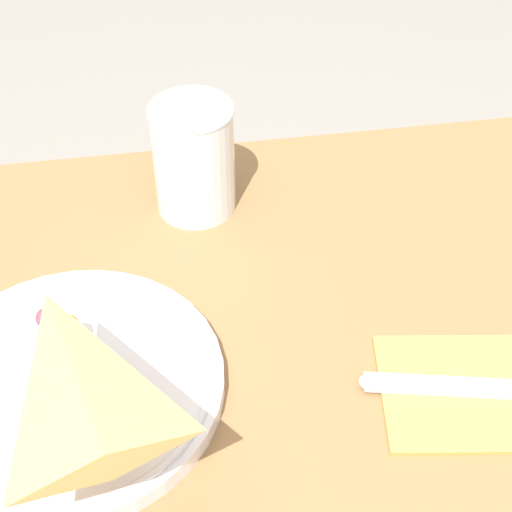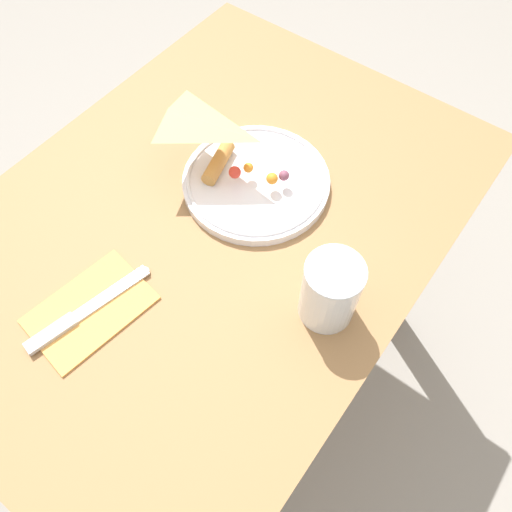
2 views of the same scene
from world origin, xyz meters
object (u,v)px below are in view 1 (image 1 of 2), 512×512
object	(u,v)px
milk_glass	(194,160)
napkin_folded	(486,391)
butter_knife	(500,388)
plate_pizza	(70,381)
dining_table	(204,488)

from	to	relation	value
milk_glass	napkin_folded	distance (m)	0.33
butter_knife	napkin_folded	bearing A→B (deg)	-0.00
plate_pizza	butter_knife	distance (m)	0.33
butter_knife	milk_glass	bearing A→B (deg)	-39.06
dining_table	napkin_folded	size ratio (longest dim) A/B	5.10
dining_table	milk_glass	size ratio (longest dim) A/B	8.11
plate_pizza	napkin_folded	size ratio (longest dim) A/B	1.33
dining_table	butter_knife	world-z (taller)	butter_knife
dining_table	plate_pizza	distance (m)	0.18
dining_table	milk_glass	xyz separation A→B (m)	(-0.03, -0.23, 0.19)
napkin_folded	butter_knife	xyz separation A→B (m)	(-0.01, 0.00, 0.00)
plate_pizza	butter_knife	world-z (taller)	plate_pizza
plate_pizza	napkin_folded	world-z (taller)	plate_pizza
milk_glass	butter_knife	xyz separation A→B (m)	(-0.21, 0.26, -0.05)
dining_table	plate_pizza	bearing A→B (deg)	-12.75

